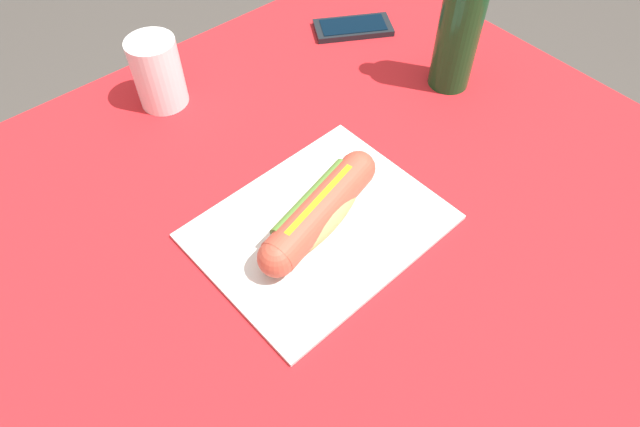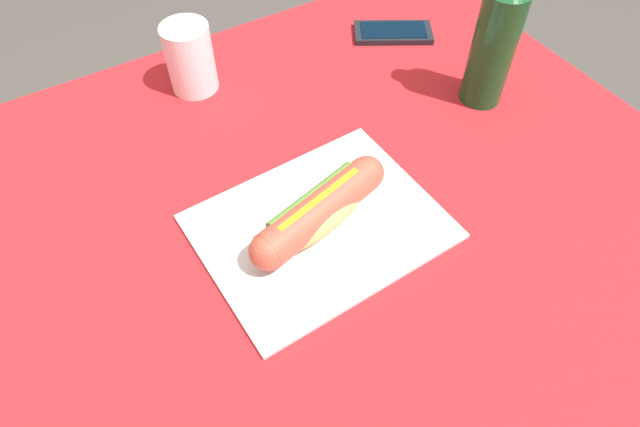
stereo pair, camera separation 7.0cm
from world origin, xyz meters
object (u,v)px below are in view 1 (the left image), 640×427
Objects in this scene: hot_dog at (319,211)px; soda_bottle at (460,25)px; drinking_cup at (158,73)px; cell_phone at (353,27)px.

soda_bottle is (0.36, 0.09, 0.07)m from hot_dog.
drinking_cup is (-0.38, 0.26, -0.05)m from soda_bottle.
soda_bottle is (0.02, -0.21, 0.10)m from cell_phone.
soda_bottle is 0.47m from drinking_cup.
hot_dog is 1.98× the size of drinking_cup.
drinking_cup is (-0.02, 0.35, 0.02)m from hot_dog.
hot_dog is 1.44× the size of cell_phone.
soda_bottle reaches higher than cell_phone.
drinking_cup reaches higher than cell_phone.
cell_phone is 0.62× the size of soda_bottle.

